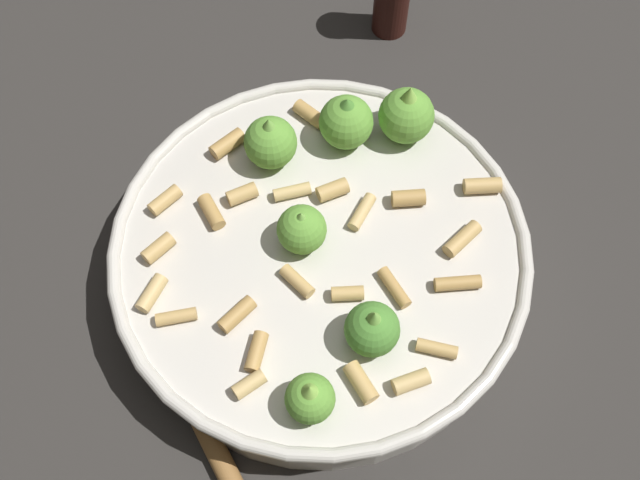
% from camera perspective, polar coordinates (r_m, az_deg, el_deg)
% --- Properties ---
extents(ground_plane, '(2.40, 2.40, 0.00)m').
position_cam_1_polar(ground_plane, '(0.60, 0.00, -2.82)').
color(ground_plane, '#2D2B28').
extents(cooking_pan, '(0.32, 0.32, 0.11)m').
position_cam_1_polar(cooking_pan, '(0.57, 0.09, -1.15)').
color(cooking_pan, beige).
rests_on(cooking_pan, ground).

